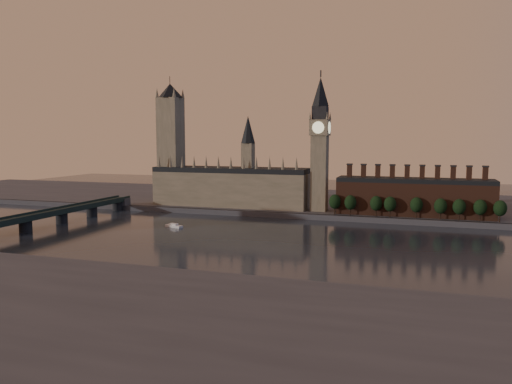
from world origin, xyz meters
TOP-DOWN VIEW (x-y plane):
  - ground at (0.00, 0.00)m, footprint 900.00×900.00m
  - north_bank at (0.00, 178.04)m, footprint 900.00×182.00m
  - south_bank at (0.00, -170.00)m, footprint 900.00×180.00m
  - palace_of_westminster at (-64.41, 114.91)m, footprint 130.00×30.30m
  - victoria_tower at (-120.00, 115.00)m, footprint 24.00×24.00m
  - big_ben at (10.00, 110.00)m, footprint 15.00×15.00m
  - chimney_block at (80.00, 110.00)m, footprint 110.00×25.00m
  - embankment_tree_0 at (24.78, 94.62)m, footprint 8.60×8.60m
  - embankment_tree_1 at (36.25, 93.57)m, footprint 8.60×8.60m
  - embankment_tree_2 at (54.46, 94.50)m, footprint 8.60×8.60m
  - embankment_tree_3 at (64.20, 93.79)m, footprint 8.60×8.60m
  - embankment_tree_4 at (82.07, 95.28)m, footprint 8.60×8.60m
  - embankment_tree_5 at (97.90, 93.71)m, footprint 8.60×8.60m
  - embankment_tree_6 at (109.90, 94.14)m, footprint 8.60×8.60m
  - embankment_tree_7 at (123.21, 95.45)m, footprint 8.60×8.60m
  - embankment_tree_8 at (135.38, 94.56)m, footprint 8.60×8.60m
  - westminster_bridge at (-155.00, -2.70)m, footprint 14.00×200.00m
  - river_boat at (-73.45, 29.33)m, footprint 13.86×7.72m

SIDE VIEW (x-z plane):
  - ground at x=0.00m, z-range 0.00..0.00m
  - river_boat at x=-73.45m, z-range -0.31..2.35m
  - north_bank at x=0.00m, z-range 0.00..4.00m
  - south_bank at x=0.00m, z-range 0.00..4.00m
  - westminster_bridge at x=-155.00m, z-range 1.66..13.21m
  - embankment_tree_0 at x=24.78m, z-range 6.03..20.91m
  - embankment_tree_1 at x=36.25m, z-range 6.03..20.91m
  - embankment_tree_2 at x=54.46m, z-range 6.03..20.91m
  - embankment_tree_3 at x=64.20m, z-range 6.03..20.91m
  - embankment_tree_4 at x=82.07m, z-range 6.03..20.91m
  - embankment_tree_5 at x=97.90m, z-range 6.03..20.91m
  - embankment_tree_6 at x=109.90m, z-range 6.03..20.91m
  - embankment_tree_7 at x=123.21m, z-range 6.03..20.91m
  - embankment_tree_8 at x=135.38m, z-range 6.03..20.91m
  - chimney_block at x=80.00m, z-range -0.68..36.32m
  - palace_of_westminster at x=-64.41m, z-range -15.37..58.63m
  - big_ben at x=10.00m, z-range 3.33..110.33m
  - victoria_tower at x=-120.00m, z-range 5.09..113.09m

